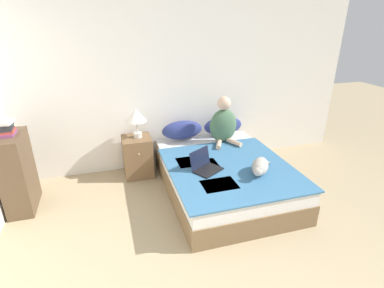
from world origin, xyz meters
The scene contains 11 objects.
wall_back centered at (0.00, 3.64, 1.27)m, with size 5.73×0.05×2.55m.
bed centered at (0.36, 2.54, 0.23)m, with size 1.55×2.05×0.47m.
pillow_near centered at (0.02, 3.44, 0.62)m, with size 0.63×0.21×0.30m.
pillow_far centered at (0.70, 3.44, 0.62)m, with size 0.63×0.21×0.30m.
person_sitting centered at (0.59, 3.16, 0.76)m, with size 0.42×0.41×0.70m.
cat_tabby centered at (0.64, 2.09, 0.57)m, with size 0.42×0.43×0.19m.
laptop_open centered at (0.04, 2.38, 0.52)m, with size 0.44×0.42×0.25m.
nightstand centered at (-0.69, 3.36, 0.30)m, with size 0.42×0.44×0.61m.
table_lamp centered at (-0.67, 3.37, 0.92)m, with size 0.29×0.29×0.43m.
bookshelf centered at (-2.19, 2.92, 0.49)m, with size 0.29×0.59×0.98m.
book_stack_top centered at (-2.19, 2.92, 1.06)m, with size 0.21×0.24×0.17m.
Camera 1 is at (-1.07, -0.75, 2.26)m, focal length 28.00 mm.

